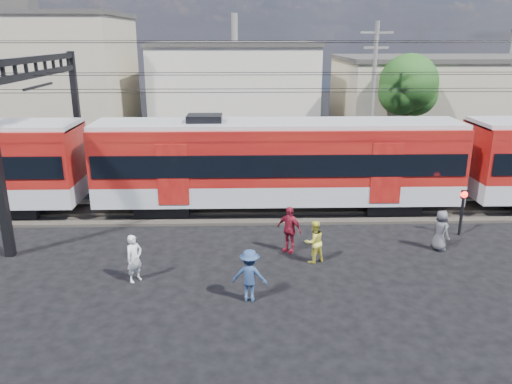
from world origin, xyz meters
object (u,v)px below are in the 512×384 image
pedestrian_a (134,258)px  commuter_train (283,161)px  crossing_signal (463,204)px  pedestrian_c (250,275)px

pedestrian_a → commuter_train: bearing=2.9°
pedestrian_a → crossing_signal: 12.86m
pedestrian_c → pedestrian_a: bearing=-8.7°
commuter_train → pedestrian_a: commuter_train is taller
pedestrian_c → crossing_signal: crossing_signal is taller
commuter_train → crossing_signal: bearing=-23.1°
pedestrian_a → pedestrian_c: size_ratio=0.97×
pedestrian_c → commuter_train: bearing=-89.9°
commuter_train → pedestrian_a: bearing=-128.9°
pedestrian_a → crossing_signal: (12.32, 3.63, 0.52)m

